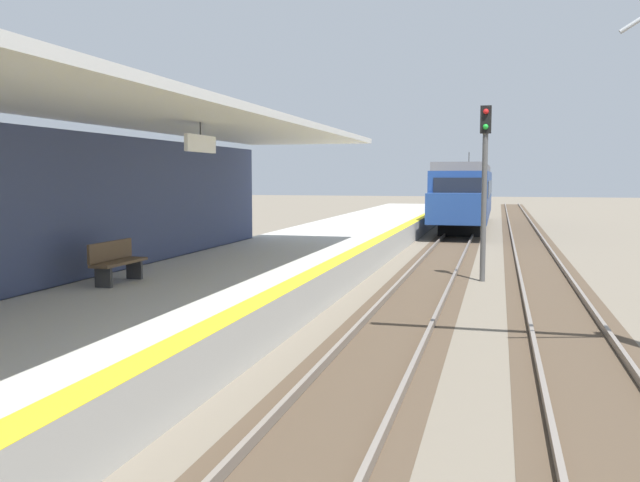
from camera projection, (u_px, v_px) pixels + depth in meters
station_platform at (240, 281)px, 17.45m from camera, size 5.00×80.00×0.91m
station_building_with_canopy at (56, 202)px, 12.95m from camera, size 4.85×24.00×4.43m
track_pair_nearest_platform at (428, 280)px, 20.22m from camera, size 2.34×120.00×0.16m
track_pair_middle at (548, 285)px, 19.35m from camera, size 2.34×120.00×0.16m
approaching_train at (466, 192)px, 41.57m from camera, size 2.93×19.60×4.76m
rail_signal_post at (485, 174)px, 20.05m from camera, size 0.32×0.34×5.20m
platform_bench at (116, 261)px, 14.22m from camera, size 0.45×1.60×0.88m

